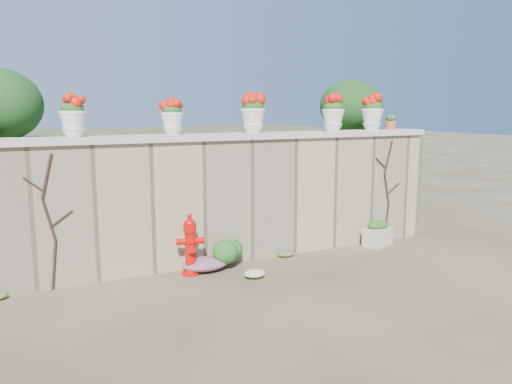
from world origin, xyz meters
TOP-DOWN VIEW (x-y plane):
  - ground at (0.00, 0.00)m, footprint 80.00×80.00m
  - stone_wall at (0.00, 1.80)m, footprint 8.00×0.40m
  - wall_cap at (0.00, 1.80)m, footprint 8.10×0.52m
  - raised_fill at (0.00, 5.00)m, footprint 9.00×6.00m
  - back_shrub_right at (3.40, 3.00)m, footprint 1.30×1.30m
  - vine_left at (-2.67, 1.58)m, footprint 0.60×0.04m
  - vine_right at (3.23, 1.58)m, footprint 0.60×0.04m
  - fire_hydrant at (-0.76, 1.34)m, footprint 0.41×0.29m
  - planter_box at (2.88, 1.39)m, footprint 0.64×0.50m
  - green_shrub at (-0.09, 1.38)m, footprint 0.66×0.59m
  - magenta_clump at (-0.40, 1.47)m, footprint 1.00×0.66m
  - white_flowers at (0.00, 0.80)m, footprint 0.44×0.35m
  - urn_pot_1 at (-2.27, 1.80)m, footprint 0.37×0.37m
  - urn_pot_2 at (-0.85, 1.80)m, footprint 0.35×0.35m
  - urn_pot_3 at (0.52, 1.80)m, footprint 0.41×0.41m
  - urn_pot_4 at (2.11, 1.80)m, footprint 0.40×0.40m
  - urn_pot_5 at (2.99, 1.80)m, footprint 0.41×0.41m
  - terracotta_pot at (3.43, 1.80)m, footprint 0.23×0.23m

SIDE VIEW (x-z plane):
  - ground at x=0.00m, z-range 0.00..0.00m
  - white_flowers at x=0.00m, z-range 0.00..0.16m
  - magenta_clump at x=-0.40m, z-range 0.00..0.27m
  - planter_box at x=2.88m, z-range -0.02..0.45m
  - green_shrub at x=-0.09m, z-range 0.00..0.63m
  - fire_hydrant at x=-0.76m, z-range 0.00..0.94m
  - vine_left at x=-2.67m, z-range 0.04..1.94m
  - vine_right at x=3.23m, z-range 0.04..1.94m
  - stone_wall at x=0.00m, z-range 0.00..2.00m
  - raised_fill at x=0.00m, z-range 0.00..2.00m
  - wall_cap at x=0.00m, z-range 2.00..2.10m
  - terracotta_pot at x=3.43m, z-range 2.09..2.36m
  - urn_pot_2 at x=-0.85m, z-range 2.10..2.64m
  - urn_pot_1 at x=-2.27m, z-range 2.10..2.68m
  - urn_pot_4 at x=2.11m, z-range 2.10..2.72m
  - urn_pot_5 at x=2.99m, z-range 2.10..2.73m
  - urn_pot_3 at x=0.52m, z-range 2.10..2.73m
  - back_shrub_right at x=3.40m, z-range 2.00..3.10m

